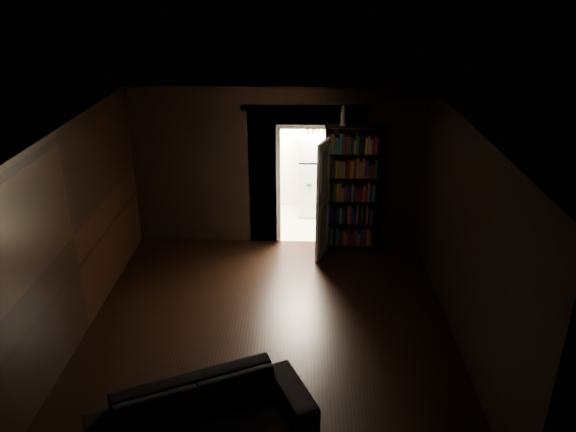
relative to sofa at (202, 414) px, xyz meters
name	(u,v)px	position (x,y,z in m)	size (l,w,h in m)	color
ground	(269,330)	(0.55, 2.07, -0.43)	(5.50, 5.50, 0.00)	black
room_walls	(271,188)	(0.54, 3.14, 1.25)	(5.02, 5.61, 2.84)	black
kitchen_alcove	(306,159)	(1.05, 5.94, 0.78)	(2.20, 1.80, 2.60)	beige
sofa	(202,414)	(0.00, 0.00, 0.00)	(2.24, 0.97, 0.86)	black
bookshelf	(350,189)	(1.80, 4.64, 0.67)	(0.90, 0.32, 2.20)	black
refrigerator	(317,174)	(1.27, 6.18, 0.39)	(0.74, 0.68, 1.65)	white
door	(325,198)	(1.37, 4.40, 0.59)	(0.85, 0.05, 2.05)	white
figurine	(343,116)	(1.63, 4.71, 1.92)	(0.10, 0.10, 0.31)	white
bottles	(321,128)	(1.33, 6.06, 1.36)	(0.68, 0.08, 0.27)	black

